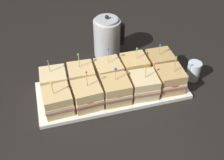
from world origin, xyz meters
TOP-DOWN VIEW (x-y plane):
  - ground_plane at (0.00, 0.00)m, footprint 6.00×6.00m
  - serving_platter at (0.00, 0.00)m, footprint 0.69×0.28m
  - sandwich_front_far_left at (-0.25, -0.06)m, footprint 0.13×0.13m
  - sandwich_front_left at (-0.13, -0.07)m, footprint 0.13×0.13m
  - sandwich_front_center at (-0.00, -0.07)m, footprint 0.12×0.12m
  - sandwich_front_right at (0.13, -0.07)m, footprint 0.13×0.13m
  - sandwich_front_far_right at (0.26, -0.06)m, footprint 0.13×0.13m
  - sandwich_back_far_left at (-0.26, 0.07)m, footprint 0.12×0.12m
  - sandwich_back_left at (-0.13, 0.06)m, footprint 0.12×0.12m
  - sandwich_back_center at (0.00, 0.06)m, footprint 0.13×0.13m
  - sandwich_back_right at (0.13, 0.07)m, footprint 0.12×0.12m
  - sandwich_back_far_right at (0.26, 0.06)m, footprint 0.12×0.12m
  - kettle_steel at (0.06, 0.30)m, footprint 0.16×0.14m
  - drinking_glass at (0.41, -0.01)m, footprint 0.07×0.07m

SIDE VIEW (x-z plane):
  - ground_plane at x=0.00m, z-range 0.00..0.00m
  - serving_platter at x=0.00m, z-range 0.00..0.02m
  - drinking_glass at x=0.41m, z-range 0.00..0.10m
  - sandwich_back_far_left at x=-0.26m, z-range -0.01..0.15m
  - sandwich_front_far_left at x=-0.25m, z-range -0.01..0.15m
  - sandwich_front_right at x=0.13m, z-range -0.02..0.16m
  - sandwich_front_left at x=-0.13m, z-range -0.02..0.16m
  - sandwich_back_right at x=0.13m, z-range -0.01..0.15m
  - sandwich_back_far_right at x=0.26m, z-range -0.01..0.15m
  - sandwich_front_center at x=0.00m, z-range -0.01..0.16m
  - sandwich_back_left at x=-0.13m, z-range -0.02..0.16m
  - sandwich_front_far_right at x=0.26m, z-range -0.02..0.16m
  - sandwich_back_center at x=0.00m, z-range -0.02..0.16m
  - kettle_steel at x=0.06m, z-range -0.01..0.22m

